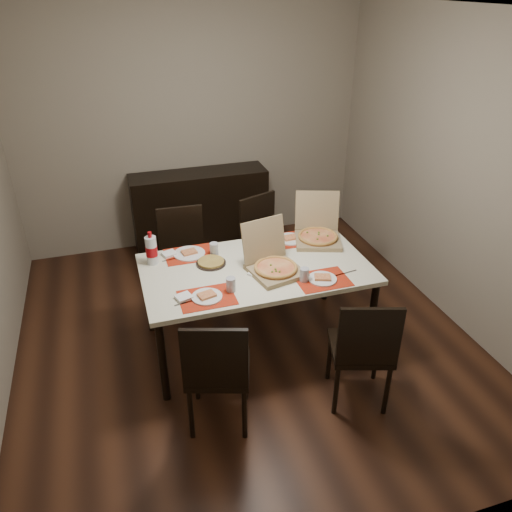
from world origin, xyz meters
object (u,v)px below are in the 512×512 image
pizza_box_center (274,265)px  soda_bottle (152,250)px  chair_near_left (217,369)px  dining_table (256,274)px  sideboard (200,210)px  chair_far_left (184,253)px  chair_far_right (265,238)px  chair_near_right (363,348)px  dip_bowl (263,254)px

pizza_box_center → soda_bottle: (-0.89, 0.41, 0.06)m
chair_near_left → dining_table: bearing=57.2°
sideboard → chair_far_left: 1.11m
chair_near_left → pizza_box_center: bearing=48.0°
sideboard → pizza_box_center: 2.02m
chair_far_right → chair_near_left: bearing=-117.6°
soda_bottle → sideboard: bearing=66.0°
chair_near_right → chair_far_left: size_ratio=1.00×
chair_far_left → chair_far_right: (0.82, 0.06, 0.00)m
dining_table → chair_far_left: (-0.45, 0.83, -0.17)m
dining_table → soda_bottle: 0.85m
chair_near_right → dip_bowl: bearing=110.2°
chair_far_left → sideboard: bearing=70.3°
dining_table → chair_far_right: bearing=67.6°
dining_table → sideboard: bearing=92.3°
dining_table → pizza_box_center: (0.11, -0.10, 0.13)m
chair_far_left → pizza_box_center: size_ratio=1.91×
dip_bowl → chair_far_right: bearing=71.0°
dining_table → soda_bottle: soda_bottle is taller
sideboard → chair_near_left: 2.72m
sideboard → dip_bowl: bearing=-83.7°
sideboard → dip_bowl: sideboard is taller
sideboard → chair_near_right: 2.84m
dining_table → pizza_box_center: bearing=-43.4°
chair_far_left → chair_near_right: bearing=-61.2°
dip_bowl → soda_bottle: soda_bottle is taller
chair_near_right → dip_bowl: 1.15m
sideboard → chair_near_left: size_ratio=1.61×
soda_bottle → chair_near_left: bearing=-77.0°
chair_near_right → chair_far_right: (-0.14, 1.79, 0.00)m
sideboard → chair_far_right: chair_far_right is taller
dining_table → chair_near_right: chair_near_right is taller
pizza_box_center → dip_bowl: (0.00, 0.26, -0.04)m
sideboard → chair_far_left: size_ratio=1.61×
dining_table → chair_far_left: bearing=118.4°
chair_near_left → soda_bottle: bearing=103.0°
chair_far_left → chair_far_right: size_ratio=1.00×
chair_far_right → dip_bowl: chair_far_right is taller
chair_near_left → dip_bowl: size_ratio=7.89×
chair_near_left → soda_bottle: 1.19m
chair_far_right → chair_far_left: bearing=-176.1°
dining_table → pizza_box_center: 0.20m
pizza_box_center → soda_bottle: 0.98m
chair_near_left → chair_far_left: (0.07, 1.64, 0.00)m
sideboard → chair_far_right: (0.44, -0.99, 0.06)m
pizza_box_center → chair_far_right: bearing=75.6°
dining_table → chair_far_right: chair_far_right is taller
sideboard → pizza_box_center: size_ratio=3.08×
sideboard → chair_far_left: (-0.37, -1.05, 0.06)m
chair_far_right → dip_bowl: (-0.25, -0.73, 0.25)m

